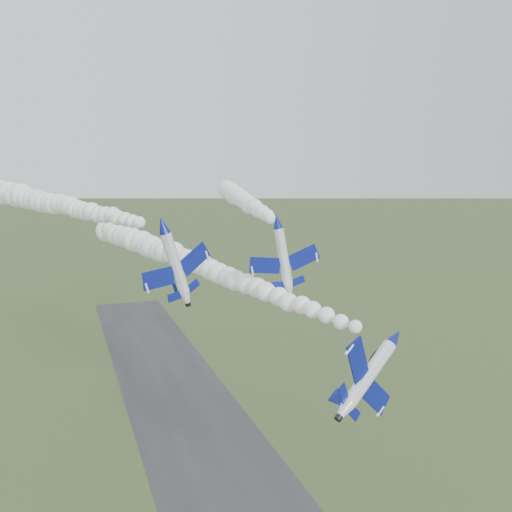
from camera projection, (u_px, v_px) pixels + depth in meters
The scene contains 7 objects.
runway at pixel (214, 462), 101.78m from camera, with size 24.00×260.00×0.04m, color #2D2E30.
jet_lead at pixel (396, 337), 70.03m from camera, with size 7.97×13.85×9.83m.
smoke_trail_jet_lead at pixel (198, 265), 102.36m from camera, with size 5.33×78.97×5.33m, color white, non-canonical shape.
jet_pair_left at pixel (163, 225), 81.46m from camera, with size 11.57×13.98×4.74m.
smoke_trail_jet_pair_left at pixel (58, 204), 105.82m from camera, with size 4.93×60.46×4.93m, color white, non-canonical shape.
jet_pair_right at pixel (277, 221), 86.69m from camera, with size 11.05×13.23×3.65m.
smoke_trail_jet_pair_right at pixel (243, 200), 125.48m from camera, with size 4.80×72.82×4.80m, color white, non-canonical shape.
Camera 1 is at (-24.31, -62.13, 52.00)m, focal length 40.00 mm.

